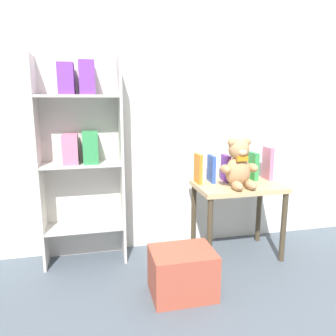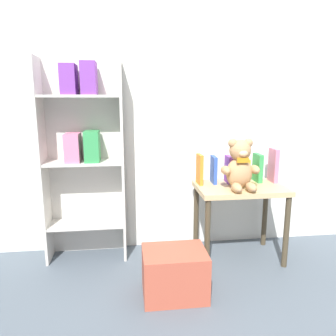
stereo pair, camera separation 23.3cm
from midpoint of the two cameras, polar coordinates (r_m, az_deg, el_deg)
The scene contains 11 objects.
wall_back at distance 2.61m, azimuth 1.25°, elevation 13.50°, with size 4.80×0.06×2.50m.
bookshelf_side at distance 2.42m, azimuth -17.63°, elevation 3.20°, with size 0.58×0.25×1.46m.
display_table at distance 2.49m, azimuth 9.41°, elevation -4.79°, with size 0.63×0.43×0.56m.
teddy_bear at distance 2.35m, azimuth 9.51°, elevation 0.53°, with size 0.27×0.25×0.35m.
book_standing_orange at distance 2.43m, azimuth 2.48°, elevation -0.14°, with size 0.03×0.12×0.22m, color orange.
book_standing_blue at distance 2.48m, azimuth 4.92°, elevation -0.15°, with size 0.03×0.14×0.20m, color #2D51B7.
book_standing_purple at distance 2.52m, azimuth 7.43°, elevation -0.05°, with size 0.03×0.13×0.20m, color purple.
book_standing_yellow at distance 2.54m, azimuth 10.01°, elevation -0.20°, with size 0.04×0.15×0.19m, color gold.
book_standing_green at distance 2.61m, azimuth 12.11°, elevation 0.33°, with size 0.03×0.13×0.21m, color #33934C.
book_standing_pink at distance 2.64m, azimuth 14.57°, elevation 0.78°, with size 0.03×0.13×0.25m, color #D17093.
storage_bin at distance 2.08m, azimuth -0.84°, elevation -17.82°, with size 0.38×0.30×0.29m.
Camera 1 is at (-0.76, -1.02, 1.18)m, focal length 35.00 mm.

